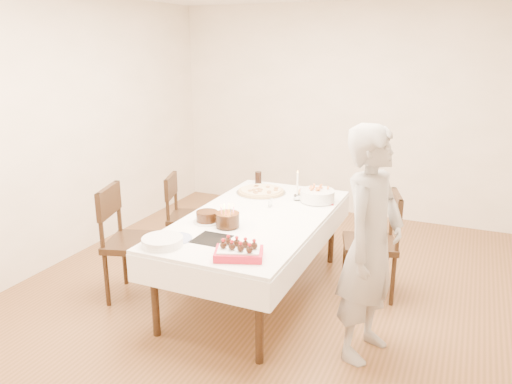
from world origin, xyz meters
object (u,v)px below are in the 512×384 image
at_px(person, 371,245).
at_px(strawberry_box, 239,252).
at_px(pizza_pepperoni, 312,192).
at_px(pasta_bowl, 317,195).
at_px(layer_cake, 207,217).
at_px(dining_table, 256,256).
at_px(taper_candle, 297,185).
at_px(chair_left_savory, 191,218).
at_px(chair_right_savory, 370,244).
at_px(chair_left_dessert, 136,243).
at_px(cola_glass, 258,178).
at_px(birthday_cake, 227,216).
at_px(pizza_white, 261,191).

xyz_separation_m(person, strawberry_box, (-0.85, -0.36, -0.06)).
height_order(person, pizza_pepperoni, person).
relative_size(pasta_bowl, layer_cake, 1.40).
bearing_deg(strawberry_box, layer_cake, 135.68).
xyz_separation_m(dining_table, person, (1.10, -0.49, 0.48)).
distance_m(pasta_bowl, layer_cake, 1.15).
distance_m(pizza_pepperoni, taper_candle, 0.29).
bearing_deg(chair_left_savory, layer_cake, 110.77).
height_order(chair_right_savory, chair_left_dessert, chair_left_dessert).
bearing_deg(chair_left_savory, chair_right_savory, 160.15).
xyz_separation_m(chair_right_savory, cola_glass, (-1.34, 0.57, 0.33)).
bearing_deg(cola_glass, person, -44.55).
relative_size(dining_table, birthday_cake, 10.86).
bearing_deg(cola_glass, chair_left_savory, -134.02).
relative_size(taper_candle, birthday_cake, 1.53).
xyz_separation_m(layer_cake, strawberry_box, (0.56, -0.55, -0.01)).
relative_size(chair_left_dessert, person, 0.61).
distance_m(chair_left_dessert, pasta_bowl, 1.74).
bearing_deg(cola_glass, birthday_cake, -77.26).
xyz_separation_m(dining_table, cola_glass, (-0.41, 0.99, 0.44)).
bearing_deg(strawberry_box, chair_left_savory, 132.46).
xyz_separation_m(chair_left_savory, birthday_cake, (0.83, -0.78, 0.39)).
bearing_deg(chair_left_dessert, strawberry_box, 145.56).
distance_m(pizza_pepperoni, birthday_cake, 1.23).
relative_size(pizza_white, birthday_cake, 2.55).
xyz_separation_m(pizza_pepperoni, taper_candle, (-0.07, -0.25, 0.13)).
bearing_deg(birthday_cake, chair_right_savory, 35.92).
xyz_separation_m(pizza_pepperoni, cola_glass, (-0.66, 0.15, 0.04)).
height_order(layer_cake, birthday_cake, birthday_cake).
distance_m(chair_right_savory, pizza_pepperoni, 0.85).
distance_m(pizza_white, strawberry_box, 1.58).
distance_m(taper_candle, cola_glass, 0.71).
bearing_deg(chair_left_dessert, pizza_white, -139.39).
bearing_deg(pizza_white, layer_cake, -95.15).
distance_m(chair_left_dessert, taper_candle, 1.59).
relative_size(chair_left_savory, pasta_bowl, 2.80).
xyz_separation_m(dining_table, chair_left_dessert, (-0.96, -0.47, 0.14)).
bearing_deg(pizza_white, strawberry_box, -72.54).
bearing_deg(layer_cake, strawberry_box, -44.32).
bearing_deg(person, dining_table, 79.88).
bearing_deg(chair_left_dessert, taper_candle, -153.83).
relative_size(chair_left_savory, strawberry_box, 2.72).
bearing_deg(pasta_bowl, chair_left_savory, -171.90).
height_order(chair_left_savory, taper_candle, taper_candle).
relative_size(pizza_pepperoni, layer_cake, 1.30).
bearing_deg(dining_table, strawberry_box, -74.19).
relative_size(dining_table, chair_left_dessert, 2.07).
bearing_deg(pizza_pepperoni, pasta_bowl, -60.58).
height_order(chair_left_dessert, birthday_cake, chair_left_dessert).
bearing_deg(cola_glass, pizza_pepperoni, -13.21).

